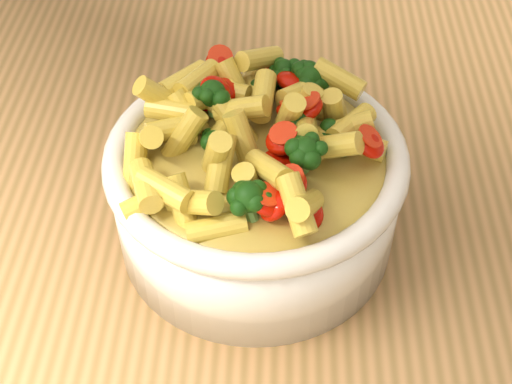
{
  "coord_description": "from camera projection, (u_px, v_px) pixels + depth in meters",
  "views": [
    {
      "loc": [
        0.1,
        -0.41,
        1.34
      ],
      "look_at": [
        0.08,
        -0.03,
        0.95
      ],
      "focal_mm": 50.0,
      "sensor_mm": 36.0,
      "label": 1
    }
  ],
  "objects": [
    {
      "name": "table",
      "position": [
        172.0,
        274.0,
        0.68
      ],
      "size": [
        1.2,
        0.8,
        0.9
      ],
      "color": "#AB7B49",
      "rests_on": "ground"
    },
    {
      "name": "serving_bowl",
      "position": [
        256.0,
        191.0,
        0.55
      ],
      "size": [
        0.23,
        0.23,
        0.1
      ],
      "color": "white",
      "rests_on": "table"
    },
    {
      "name": "pasta_salad",
      "position": [
        256.0,
        132.0,
        0.51
      ],
      "size": [
        0.18,
        0.18,
        0.04
      ],
      "color": "#F7D64E",
      "rests_on": "serving_bowl"
    }
  ]
}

